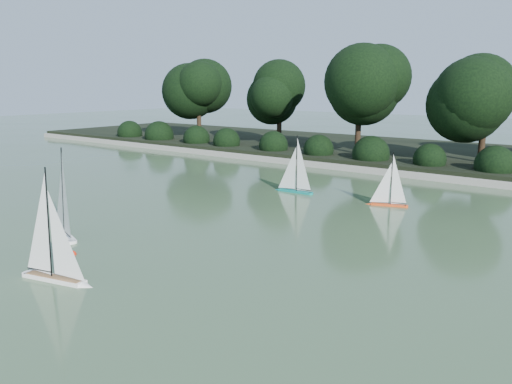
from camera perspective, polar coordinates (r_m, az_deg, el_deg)
ground at (r=7.63m, az=-4.88°, el=-8.40°), size 80.00×80.00×0.00m
pond_coping at (r=15.28m, az=18.41°, el=1.78°), size 40.00×0.35×0.18m
far_bank at (r=19.06m, az=22.41°, el=3.61°), size 40.00×8.00×0.30m
tree_line at (r=17.08m, az=25.72°, el=10.86°), size 26.31×3.93×4.39m
shrub_hedge at (r=16.07m, az=19.56°, el=3.48°), size 29.10×1.10×1.10m
sailboat_white_a at (r=9.67m, az=-21.37°, el=-3.10°), size 1.24×0.57×1.71m
sailboat_white_b at (r=7.46m, az=-21.69°, el=-7.59°), size 1.23×0.48×1.69m
sailboat_orange at (r=11.62m, az=14.60°, el=-0.52°), size 0.94×0.42×1.30m
sailboat_teal at (r=12.71m, az=4.16°, el=1.08°), size 1.13×0.23×1.54m
race_buoy at (r=8.60m, az=-20.25°, el=-6.73°), size 0.13×0.13×0.13m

